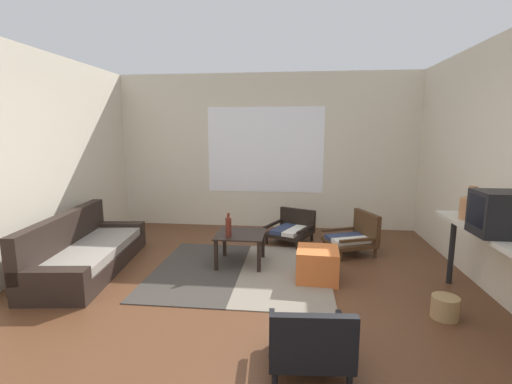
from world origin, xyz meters
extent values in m
plane|color=#56331E|center=(0.00, 0.00, 0.00)|extent=(7.80, 7.80, 0.00)
cube|color=beige|center=(0.00, 3.06, 1.35)|extent=(5.60, 0.12, 2.70)
cube|color=white|center=(0.00, 3.00, 1.38)|extent=(2.03, 0.01, 1.48)
cube|color=beige|center=(-2.66, 0.30, 1.35)|extent=(0.12, 6.60, 2.70)
cube|color=#38332D|center=(-0.64, 0.84, 0.01)|extent=(1.07, 1.97, 0.01)
cube|color=gray|center=(0.43, 0.84, 0.01)|extent=(1.07, 1.97, 0.01)
cube|color=black|center=(-1.96, 0.69, 0.11)|extent=(0.98, 2.09, 0.22)
cube|color=gray|center=(-1.93, 0.69, 0.27)|extent=(0.86, 1.90, 0.10)
cube|color=black|center=(-2.28, 0.65, 0.41)|extent=(0.38, 2.01, 0.60)
cube|color=black|center=(-2.08, 1.60, 0.18)|extent=(0.76, 0.27, 0.37)
cube|color=black|center=(-1.85, -0.22, 0.18)|extent=(0.76, 0.27, 0.37)
cube|color=black|center=(-0.15, 1.09, 0.40)|extent=(0.61, 0.61, 0.02)
cube|color=black|center=(-0.42, 1.36, 0.20)|extent=(0.04, 0.04, 0.39)
cube|color=black|center=(0.12, 1.36, 0.20)|extent=(0.04, 0.04, 0.39)
cube|color=black|center=(-0.42, 0.83, 0.20)|extent=(0.04, 0.04, 0.39)
cube|color=black|center=(0.12, 0.83, 0.20)|extent=(0.04, 0.04, 0.39)
cylinder|color=black|center=(0.58, 1.74, 0.06)|extent=(0.04, 0.04, 0.12)
cylinder|color=black|center=(0.12, 1.96, 0.06)|extent=(0.04, 0.04, 0.12)
cylinder|color=black|center=(0.81, 2.23, 0.06)|extent=(0.04, 0.04, 0.12)
cylinder|color=black|center=(0.34, 2.45, 0.06)|extent=(0.04, 0.04, 0.12)
cube|color=black|center=(0.46, 2.09, 0.15)|extent=(0.80, 0.81, 0.05)
cube|color=silver|center=(0.55, 2.03, 0.20)|extent=(0.42, 0.59, 0.06)
cube|color=#2D3856|center=(0.36, 2.12, 0.20)|extent=(0.42, 0.59, 0.06)
cube|color=black|center=(0.58, 2.35, 0.33)|extent=(0.57, 0.32, 0.31)
cube|color=black|center=(0.72, 1.98, 0.26)|extent=(0.30, 0.58, 0.04)
cube|color=black|center=(0.21, 2.21, 0.26)|extent=(0.30, 0.58, 0.04)
cylinder|color=black|center=(0.40, -0.66, 0.07)|extent=(0.04, 0.04, 0.13)
cylinder|color=black|center=(0.89, -0.62, 0.07)|extent=(0.04, 0.04, 0.13)
cylinder|color=black|center=(0.43, -1.17, 0.07)|extent=(0.04, 0.04, 0.13)
cylinder|color=black|center=(0.92, -1.14, 0.07)|extent=(0.04, 0.04, 0.13)
cube|color=black|center=(0.66, -0.90, 0.16)|extent=(0.61, 0.64, 0.05)
cube|color=silver|center=(0.56, -0.89, 0.21)|extent=(0.23, 0.55, 0.06)
cube|color=black|center=(0.76, -0.87, 0.21)|extent=(0.23, 0.55, 0.06)
cube|color=black|center=(0.68, -1.17, 0.36)|extent=(0.58, 0.11, 0.36)
cube|color=black|center=(0.39, -0.92, 0.27)|extent=(0.09, 0.60, 0.04)
cube|color=black|center=(0.93, -0.88, 0.27)|extent=(0.09, 0.60, 0.04)
cylinder|color=#472D19|center=(1.16, 1.34, 0.07)|extent=(0.04, 0.04, 0.14)
cylinder|color=#472D19|center=(0.97, 1.81, 0.07)|extent=(0.04, 0.04, 0.14)
cylinder|color=#472D19|center=(1.64, 1.53, 0.07)|extent=(0.04, 0.04, 0.14)
cylinder|color=#472D19|center=(1.45, 2.00, 0.07)|extent=(0.04, 0.04, 0.14)
cube|color=#472D19|center=(1.31, 1.67, 0.16)|extent=(0.77, 0.77, 0.05)
cube|color=silver|center=(1.33, 1.57, 0.22)|extent=(0.57, 0.38, 0.06)
cube|color=#2D3856|center=(1.25, 1.76, 0.22)|extent=(0.57, 0.38, 0.06)
cube|color=#472D19|center=(1.56, 1.77, 0.38)|extent=(0.28, 0.57, 0.39)
cube|color=#472D19|center=(1.41, 1.42, 0.28)|extent=(0.57, 0.26, 0.04)
cube|color=#472D19|center=(1.21, 1.92, 0.28)|extent=(0.57, 0.26, 0.04)
cube|color=#D1662D|center=(0.81, 0.69, 0.19)|extent=(0.50, 0.50, 0.37)
cube|color=beige|center=(2.30, 0.03, 0.81)|extent=(0.36, 1.59, 0.04)
cylinder|color=black|center=(2.30, 0.76, 0.39)|extent=(0.06, 0.06, 0.79)
cube|color=black|center=(2.30, -0.16, 1.02)|extent=(0.47, 0.35, 0.38)
cube|color=black|center=(2.07, -0.16, 1.04)|extent=(0.01, 0.27, 0.27)
cylinder|color=#A87047|center=(2.30, 0.42, 0.94)|extent=(0.22, 0.22, 0.21)
cylinder|color=#A87047|center=(2.30, 0.42, 1.11)|extent=(0.08, 0.08, 0.13)
cylinder|color=#5B2319|center=(-0.28, 0.94, 0.53)|extent=(0.07, 0.07, 0.24)
cylinder|color=#5B2319|center=(-0.28, 0.94, 0.68)|extent=(0.03, 0.03, 0.06)
cylinder|color=#9E7A4C|center=(1.94, -0.06, 0.10)|extent=(0.24, 0.24, 0.21)
camera|label=1|loc=(0.55, -3.33, 1.70)|focal=25.26mm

